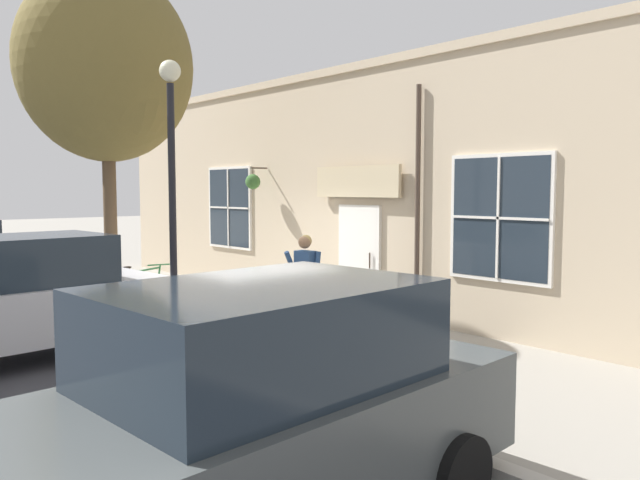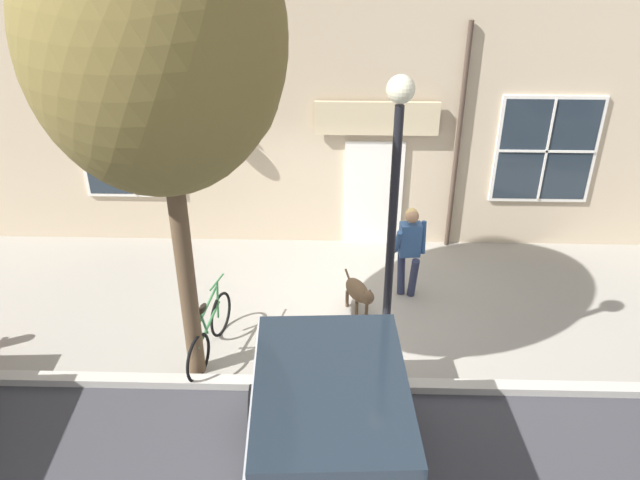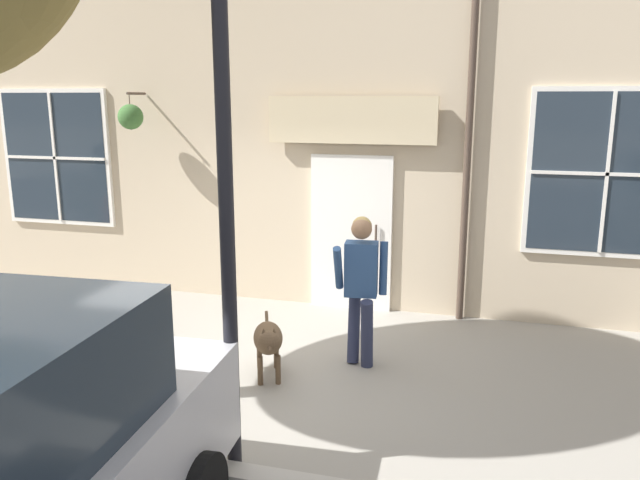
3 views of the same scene
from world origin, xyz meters
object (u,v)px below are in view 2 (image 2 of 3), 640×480
object	(u,v)px
leaning_bicycle	(210,332)
pedestrian_walking	(410,245)
street_tree_by_curb	(164,49)
dog_on_leash	(359,292)
parked_car_mid_block	(331,455)
street_lamp	(394,197)

from	to	relation	value
leaning_bicycle	pedestrian_walking	bearing A→B (deg)	118.21
leaning_bicycle	street_tree_by_curb	bearing A→B (deg)	-11.21
street_tree_by_curb	leaning_bicycle	bearing A→B (deg)	168.79
street_tree_by_curb	dog_on_leash	bearing A→B (deg)	121.68
dog_on_leash	leaning_bicycle	size ratio (longest dim) A/B	0.58
leaning_bicycle	parked_car_mid_block	world-z (taller)	parked_car_mid_block
street_tree_by_curb	street_lamp	size ratio (longest dim) A/B	1.48
street_tree_by_curb	parked_car_mid_block	xyz separation A→B (m)	(2.32, 1.89, -3.65)
street_tree_by_curb	street_lamp	bearing A→B (deg)	86.10
parked_car_mid_block	street_lamp	world-z (taller)	street_lamp
pedestrian_walking	street_tree_by_curb	xyz separation A→B (m)	(2.01, -3.12, 3.56)
dog_on_leash	street_tree_by_curb	size ratio (longest dim) A/B	0.16
street_tree_by_curb	leaning_bicycle	distance (m)	4.17
pedestrian_walking	parked_car_mid_block	bearing A→B (deg)	-15.92
parked_car_mid_block	leaning_bicycle	bearing A→B (deg)	-146.04
dog_on_leash	street_tree_by_curb	world-z (taller)	street_tree_by_curb
dog_on_leash	pedestrian_walking	bearing A→B (deg)	125.59
dog_on_leash	street_lamp	world-z (taller)	street_lamp
street_tree_by_curb	leaning_bicycle	xyz separation A→B (m)	(-0.37, 0.07, -4.16)
pedestrian_walking	parked_car_mid_block	world-z (taller)	parked_car_mid_block
dog_on_leash	street_tree_by_curb	distance (m)	4.91
pedestrian_walking	street_lamp	bearing A→B (deg)	-13.66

